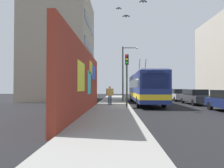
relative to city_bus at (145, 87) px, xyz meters
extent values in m
plane|color=black|center=(-3.81, 1.80, -1.82)|extent=(80.00, 80.00, 0.00)
cube|color=gray|center=(-3.81, 3.40, -1.74)|extent=(48.00, 3.20, 0.15)
cube|color=maroon|center=(-8.05, 5.15, 0.37)|extent=(13.51, 0.30, 4.37)
cube|color=yellow|center=(-6.11, 4.99, 1.47)|extent=(1.61, 0.02, 1.00)
cube|color=#33D8E5|center=(-6.93, 4.99, 0.30)|extent=(1.41, 0.02, 1.64)
cube|color=yellow|center=(-10.16, 4.99, 0.56)|extent=(2.15, 0.02, 1.66)
cube|color=blue|center=(-4.29, 4.99, 1.25)|extent=(1.86, 0.02, 1.15)
cube|color=#9E937F|center=(6.78, 11.00, 5.54)|extent=(10.65, 8.18, 14.71)
cube|color=black|center=(6.78, 6.89, 2.58)|extent=(9.05, 0.04, 1.10)
cube|color=black|center=(6.78, 6.89, 5.78)|extent=(9.05, 0.04, 1.10)
cube|color=black|center=(6.78, 6.89, 8.98)|extent=(9.05, 0.04, 1.10)
cube|color=navy|center=(0.01, 0.00, -0.02)|extent=(12.17, 2.47, 2.70)
cube|color=silver|center=(0.01, 0.00, 1.39)|extent=(11.69, 2.27, 0.12)
cube|color=yellow|center=(0.01, 0.00, -0.82)|extent=(12.19, 2.49, 0.44)
cube|color=black|center=(-6.06, 0.00, 0.45)|extent=(0.04, 2.10, 1.21)
cube|color=black|center=(0.01, 0.00, 0.39)|extent=(11.20, 2.50, 0.86)
cube|color=orange|center=(-6.05, 0.00, 1.08)|extent=(0.06, 1.36, 0.28)
cylinder|color=black|center=(1.83, -0.35, 2.23)|extent=(1.43, 0.06, 2.00)
cylinder|color=black|center=(1.83, 0.35, 2.23)|extent=(1.43, 0.06, 2.00)
cylinder|color=black|center=(-3.89, -1.11, -1.32)|extent=(1.00, 0.28, 1.00)
cylinder|color=black|center=(-3.89, 1.11, -1.32)|extent=(1.00, 0.28, 1.00)
cylinder|color=black|center=(3.90, -1.11, -1.32)|extent=(1.00, 0.28, 1.00)
cylinder|color=black|center=(3.90, 1.11, -1.32)|extent=(1.00, 0.28, 1.00)
cylinder|color=black|center=(-5.52, -4.35, -1.50)|extent=(0.64, 0.22, 0.64)
cube|color=#38383D|center=(-0.47, -5.20, -1.17)|extent=(4.85, 1.77, 0.66)
cube|color=black|center=(-0.37, -5.20, -0.54)|extent=(2.91, 1.59, 0.60)
cylinder|color=black|center=(-2.07, -5.99, -1.50)|extent=(0.64, 0.22, 0.64)
cylinder|color=black|center=(-2.07, -4.41, -1.50)|extent=(0.64, 0.22, 0.64)
cylinder|color=black|center=(1.13, -5.99, -1.50)|extent=(0.64, 0.22, 0.64)
cylinder|color=black|center=(1.13, -4.41, -1.50)|extent=(0.64, 0.22, 0.64)
cube|color=#B7B7BC|center=(5.16, -5.20, -1.17)|extent=(4.06, 1.83, 0.66)
cube|color=black|center=(5.24, -5.20, -0.54)|extent=(2.43, 1.65, 0.60)
cylinder|color=black|center=(3.82, -6.02, -1.50)|extent=(0.64, 0.22, 0.64)
cylinder|color=black|center=(3.82, -4.38, -1.50)|extent=(0.64, 0.22, 0.64)
cylinder|color=black|center=(6.49, -6.02, -1.50)|extent=(0.64, 0.22, 0.64)
cylinder|color=black|center=(6.49, -4.38, -1.50)|extent=(0.64, 0.22, 0.64)
cube|color=black|center=(10.91, -5.20, -1.17)|extent=(4.90, 1.79, 0.66)
cube|color=black|center=(11.01, -5.20, -0.54)|extent=(2.94, 1.61, 0.60)
cylinder|color=black|center=(9.29, -5.99, -1.50)|extent=(0.64, 0.22, 0.64)
cylinder|color=black|center=(9.29, -4.41, -1.50)|extent=(0.64, 0.22, 0.64)
cylinder|color=black|center=(12.53, -5.99, -1.50)|extent=(0.64, 0.22, 0.64)
cylinder|color=black|center=(12.53, -4.41, -1.50)|extent=(0.64, 0.22, 0.64)
cylinder|color=#2D3F59|center=(-2.93, 3.54, -1.23)|extent=(0.14, 0.14, 0.87)
cylinder|color=#2D3F59|center=(-2.93, 3.72, -1.23)|extent=(0.14, 0.14, 0.87)
cube|color=gold|center=(-2.93, 3.63, -0.47)|extent=(0.22, 0.51, 0.65)
cylinder|color=gold|center=(-2.93, 3.32, -0.44)|extent=(0.09, 0.09, 0.62)
cylinder|color=gold|center=(-2.93, 3.93, -0.44)|extent=(0.09, 0.09, 0.62)
sphere|color=tan|center=(-2.93, 3.63, -0.03)|extent=(0.24, 0.24, 0.24)
cylinder|color=#2D382D|center=(-4.77, 2.15, 0.52)|extent=(0.14, 0.14, 4.38)
cube|color=black|center=(-4.99, 2.15, 2.26)|extent=(0.20, 0.28, 0.84)
sphere|color=red|center=(-5.10, 2.15, 2.54)|extent=(0.18, 0.18, 0.18)
sphere|color=yellow|center=(-5.10, 2.15, 2.26)|extent=(0.18, 0.18, 0.18)
sphere|color=green|center=(-5.10, 2.15, 1.98)|extent=(0.18, 0.18, 0.18)
cylinder|color=#4C4C51|center=(2.80, 2.25, 1.66)|extent=(0.18, 0.18, 6.65)
cylinder|color=#4C4C51|center=(2.80, 1.38, 4.84)|extent=(0.10, 1.74, 0.10)
ellipsoid|color=silver|center=(2.80, 0.51, 4.79)|extent=(0.44, 0.28, 0.20)
ellipsoid|color=slate|center=(-7.52, 1.14, 5.97)|extent=(0.32, 0.14, 0.12)
cube|color=slate|center=(-7.52, 1.00, 6.00)|extent=(0.20, 0.26, 0.14)
cube|color=slate|center=(-7.52, 1.28, 6.00)|extent=(0.20, 0.26, 0.14)
ellipsoid|color=#47474C|center=(-6.55, 2.29, 5.30)|extent=(0.32, 0.14, 0.12)
cube|color=#47474C|center=(-6.55, 2.15, 5.33)|extent=(0.20, 0.27, 0.12)
cube|color=#47474C|center=(-6.55, 2.43, 5.33)|extent=(0.20, 0.27, 0.12)
ellipsoid|color=#47474C|center=(-2.92, 2.81, 7.37)|extent=(0.32, 0.14, 0.12)
cube|color=#47474C|center=(-2.92, 2.67, 7.40)|extent=(0.20, 0.25, 0.17)
cube|color=#47474C|center=(-2.92, 2.95, 7.40)|extent=(0.20, 0.25, 0.17)
cylinder|color=black|center=(-4.42, 1.20, -1.81)|extent=(1.25, 1.25, 0.00)
camera|label=1|loc=(-21.17, 2.98, -0.09)|focal=31.46mm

